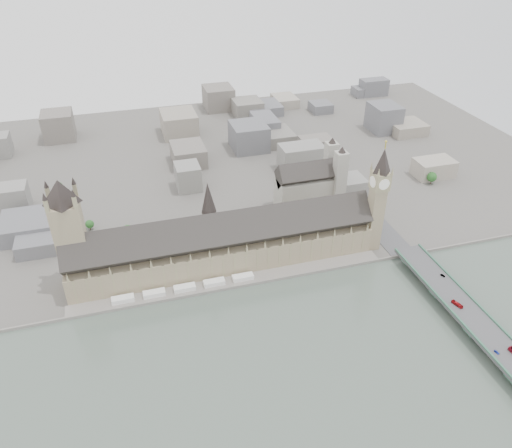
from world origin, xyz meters
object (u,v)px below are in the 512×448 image
object	(u,v)px
palace_of_westminster	(224,244)
westminster_abbey	(311,185)
westminster_bridge	(454,304)
car_approach	(376,208)
elizabeth_tower	(378,193)
car_silver	(443,276)
victoria_tower	(69,231)
red_bus_north	(457,304)
car_blue	(497,352)

from	to	relation	value
palace_of_westminster	westminster_abbey	xyz separation A→B (m)	(110.92, 75.30, 2.38)
westminster_bridge	car_approach	size ratio (longest dim) A/B	73.27
palace_of_westminster	elizabeth_tower	bearing A→B (deg)	-4.85
westminster_abbey	westminster_bridge	bearing A→B (deg)	-74.36
elizabeth_tower	car_silver	world-z (taller)	elizabeth_tower
westminster_bridge	victoria_tower	bearing A→B (deg)	158.22
palace_of_westminster	car_approach	distance (m)	171.36
palace_of_westminster	car_approach	bearing A→B (deg)	11.97
palace_of_westminster	car_silver	xyz separation A→B (m)	(168.35, -79.73, -11.79)
victoria_tower	car_silver	distance (m)	306.05
palace_of_westminster	victoria_tower	size ratio (longest dim) A/B	2.65
red_bus_north	car_silver	distance (m)	35.97
car_silver	westminster_abbey	bearing A→B (deg)	89.22
westminster_bridge	elizabeth_tower	bearing A→B (deg)	104.11
victoria_tower	car_silver	world-z (taller)	victoria_tower
elizabeth_tower	car_blue	world-z (taller)	elizabeth_tower
car_silver	car_approach	distance (m)	115.20
victoria_tower	westminster_abbey	distance (m)	244.79
elizabeth_tower	victoria_tower	xyz separation A→B (m)	(-260.00, 18.00, -2.88)
car_silver	car_approach	world-z (taller)	car_silver
red_bus_north	car_approach	size ratio (longest dim) A/B	2.18
westminster_abbey	car_silver	world-z (taller)	westminster_abbey
victoria_tower	car_blue	xyz separation A→B (m)	(277.05, -169.93, -44.29)
westminster_abbey	car_silver	distance (m)	165.93
palace_of_westminster	victoria_tower	distance (m)	126.41
westminster_bridge	car_silver	distance (m)	28.78
westminster_abbey	car_silver	bearing A→B (deg)	-69.68
westminster_bridge	westminster_abbey	xyz separation A→B (m)	(-51.08, 182.50, 19.96)
red_bus_north	car_approach	distance (m)	149.91
victoria_tower	red_bus_north	xyz separation A→B (m)	(279.92, -120.45, -43.61)
car_blue	car_silver	world-z (taller)	car_blue
elizabeth_tower	red_bus_north	world-z (taller)	elizabeth_tower
car_silver	victoria_tower	bearing A→B (deg)	142.39
victoria_tower	westminster_abbey	bearing A→B (deg)	16.50
elizabeth_tower	westminster_abbey	xyz separation A→B (m)	(-27.08, 87.00, -33.01)
car_blue	victoria_tower	bearing A→B (deg)	135.43
westminster_bridge	car_blue	world-z (taller)	car_blue
victoria_tower	westminster_abbey	world-z (taller)	victoria_tower
car_blue	car_silver	xyz separation A→B (m)	(13.30, 83.90, -0.00)
red_bus_north	car_blue	bearing A→B (deg)	-110.24
elizabeth_tower	westminster_bridge	world-z (taller)	elizabeth_tower
westminster_bridge	car_silver	xyz separation A→B (m)	(6.35, 27.47, 5.79)
westminster_bridge	westminster_abbey	distance (m)	190.56
elizabeth_tower	westminster_bridge	distance (m)	111.81
car_silver	car_blue	bearing A→B (deg)	-120.11
car_approach	car_blue	bearing A→B (deg)	-80.84
red_bus_north	car_silver	size ratio (longest dim) A/B	2.40
westminster_abbey	red_bus_north	world-z (taller)	westminster_abbey
victoria_tower	elizabeth_tower	bearing A→B (deg)	-3.96
palace_of_westminster	car_blue	size ratio (longest dim) A/B	67.81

